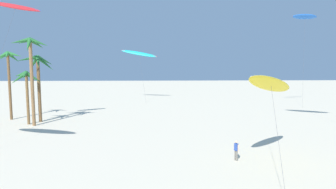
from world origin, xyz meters
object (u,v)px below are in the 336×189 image
(person_near_left, at_px, (236,150))
(flying_kite_5, at_px, (271,84))
(flying_kite_0, at_px, (305,17))
(palm_tree_2, at_px, (38,69))
(palm_tree_0, at_px, (8,64))
(flying_kite_3, at_px, (16,7))
(palm_tree_1, at_px, (26,81))
(palm_tree_3, at_px, (31,57))
(flying_kite_4, at_px, (139,54))

(person_near_left, bearing_deg, flying_kite_5, -0.97)
(flying_kite_0, bearing_deg, palm_tree_2, -162.96)
(palm_tree_0, xyz_separation_m, flying_kite_0, (48.97, 11.67, 9.12))
(flying_kite_0, xyz_separation_m, flying_kite_3, (-45.30, -16.17, -2.14))
(palm_tree_1, distance_m, palm_tree_3, 3.36)
(flying_kite_0, relative_size, flying_kite_5, 1.60)
(palm_tree_2, relative_size, palm_tree_3, 0.81)
(palm_tree_0, height_order, palm_tree_3, palm_tree_3)
(palm_tree_2, height_order, person_near_left, palm_tree_2)
(flying_kite_5, height_order, person_near_left, flying_kite_5)
(palm_tree_0, relative_size, palm_tree_2, 1.07)
(palm_tree_2, xyz_separation_m, flying_kite_3, (-1.21, -2.66, 7.65))
(palm_tree_3, relative_size, flying_kite_3, 0.72)
(palm_tree_1, height_order, flying_kite_3, flying_kite_3)
(person_near_left, bearing_deg, palm_tree_2, 143.36)
(palm_tree_2, bearing_deg, flying_kite_3, -114.42)
(palm_tree_3, height_order, flying_kite_0, flying_kite_0)
(palm_tree_3, xyz_separation_m, flying_kite_4, (11.94, 28.20, 1.85))
(palm_tree_2, bearing_deg, palm_tree_3, -86.76)
(palm_tree_1, bearing_deg, palm_tree_2, 57.93)
(flying_kite_3, bearing_deg, person_near_left, -30.63)
(palm_tree_1, xyz_separation_m, palm_tree_2, (0.97, 1.55, 1.46))
(palm_tree_1, height_order, flying_kite_4, flying_kite_4)
(person_near_left, bearing_deg, palm_tree_0, 145.86)
(flying_kite_0, relative_size, flying_kite_4, 1.49)
(palm_tree_0, bearing_deg, palm_tree_3, -40.26)
(palm_tree_2, bearing_deg, palm_tree_0, 159.32)
(palm_tree_2, height_order, flying_kite_3, flying_kite_3)
(palm_tree_2, bearing_deg, person_near_left, -36.64)
(flying_kite_3, xyz_separation_m, flying_kite_4, (13.29, 28.46, -4.20))
(palm_tree_2, distance_m, flying_kite_4, 28.69)
(palm_tree_0, height_order, flying_kite_0, flying_kite_0)
(flying_kite_4, bearing_deg, palm_tree_1, -115.51)
(palm_tree_1, xyz_separation_m, palm_tree_3, (1.11, -0.86, 3.05))
(palm_tree_3, distance_m, flying_kite_0, 47.46)
(flying_kite_0, height_order, flying_kite_5, flying_kite_0)
(palm_tree_3, distance_m, flying_kite_4, 30.68)
(palm_tree_0, relative_size, flying_kite_0, 0.55)
(flying_kite_3, xyz_separation_m, flying_kite_5, (26.10, -13.93, -8.71))
(flying_kite_3, height_order, flying_kite_4, flying_kite_3)
(palm_tree_2, height_order, flying_kite_0, flying_kite_0)
(palm_tree_0, xyz_separation_m, flying_kite_4, (16.96, 23.96, 2.77))
(palm_tree_0, xyz_separation_m, flying_kite_5, (29.77, -18.44, -1.74))
(flying_kite_0, distance_m, person_near_left, 40.49)
(flying_kite_0, xyz_separation_m, flying_kite_4, (-32.01, 12.29, -6.35))
(palm_tree_3, bearing_deg, palm_tree_2, 93.24)
(flying_kite_4, height_order, person_near_left, flying_kite_4)
(palm_tree_1, relative_size, person_near_left, 4.29)
(flying_kite_0, xyz_separation_m, person_near_left, (-21.84, -30.06, -16.09))
(palm_tree_1, distance_m, flying_kite_4, 30.69)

